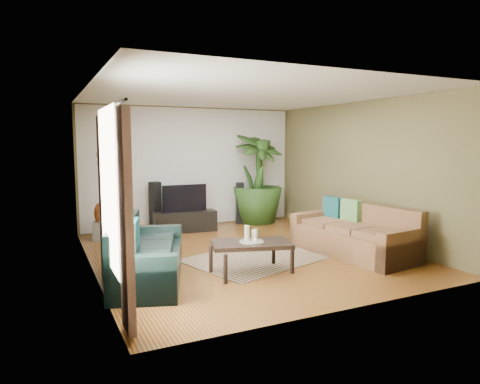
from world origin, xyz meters
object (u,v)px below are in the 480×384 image
sofa_left (149,251)px  tv_stand (185,221)px  speaker_left (155,207)px  speaker_right (240,203)px  pedestal (103,231)px  side_table (129,238)px  potted_plant (257,178)px  vase (103,213)px  sofa_right (353,230)px  television (185,198)px  coffee_table (251,258)px

sofa_left → tv_stand: sofa_left is taller
speaker_left → speaker_right: 2.02m
tv_stand → speaker_right: speaker_right is taller
pedestal → side_table: side_table is taller
speaker_right → side_table: speaker_right is taller
potted_plant → vase: bearing=-174.9°
sofa_left → speaker_left: bearing=3.4°
pedestal → speaker_right: bearing=6.5°
tv_stand → pedestal: (-1.70, -0.04, -0.04)m
sofa_right → side_table: sofa_right is taller
tv_stand → vase: size_ratio=2.85×
sofa_right → speaker_left: (-2.56, 3.35, 0.11)m
television → pedestal: (-1.70, -0.06, -0.55)m
television → vase: (-1.70, -0.06, -0.20)m
sofa_right → pedestal: sofa_right is taller
speaker_left → tv_stand: bearing=-48.7°
potted_plant → pedestal: 3.71m
speaker_left → potted_plant: potted_plant is taller
sofa_left → sofa_right: same height
coffee_table → speaker_left: (-0.52, 3.55, 0.30)m
television → speaker_right: bearing=11.7°
sofa_right → side_table: (-3.46, 1.68, -0.15)m
television → potted_plant: size_ratio=0.46×
potted_plant → vase: (-3.59, -0.32, -0.54)m
tv_stand → speaker_right: size_ratio=1.36×
potted_plant → vase: size_ratio=4.59×
potted_plant → vase: 3.64m
side_table → tv_stand: bearing=42.8°
sofa_left → tv_stand: (1.48, 2.93, -0.20)m
speaker_left → vase: size_ratio=2.31×
sofa_right → pedestal: 4.76m
television → side_table: television is taller
sofa_left → potted_plant: (3.36, 3.21, 0.64)m
tv_stand → speaker_left: speaker_left is taller
tv_stand → television: television is taller
tv_stand → sofa_left: bearing=-111.9°
sofa_left → potted_plant: bearing=-27.2°
speaker_left → sofa_left: bearing=-124.7°
sofa_left → television: size_ratio=2.02×
pedestal → side_table: (0.24, -1.31, 0.09)m
tv_stand → side_table: size_ratio=2.43×
pedestal → vase: 0.35m
potted_plant → pedestal: (-3.59, -0.32, -0.88)m
tv_stand → speaker_right: (1.45, 0.32, 0.27)m
coffee_table → speaker_left: size_ratio=1.07×
tv_stand → vase: bearing=-173.9°
television → speaker_left: 0.67m
speaker_right → coffee_table: bearing=-93.6°
sofa_right → vase: (-3.70, 2.98, 0.10)m
sofa_left → sofa_right: 3.48m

